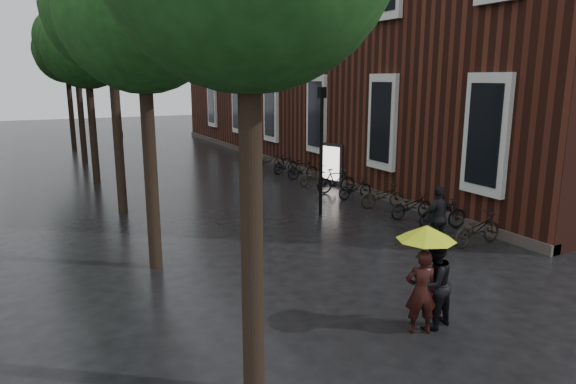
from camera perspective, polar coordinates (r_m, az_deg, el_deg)
ground at (r=9.71m, az=22.22°, el=-16.98°), size 120.00×120.00×0.00m
brick_building at (r=30.17m, az=7.95°, el=15.00°), size 10.20×33.20×12.00m
street_trees at (r=21.49m, az=-20.59°, el=16.32°), size 4.33×34.03×8.91m
person_burgundy at (r=9.89m, az=14.55°, el=-10.68°), size 0.70×0.59×1.61m
person_black at (r=10.13m, az=15.80°, el=-9.74°), size 0.99×0.85×1.75m
lime_umbrella at (r=9.59m, az=15.13°, el=-4.38°), size 1.08×1.08×1.60m
pedestrian_walking at (r=14.64m, az=16.42°, el=-2.81°), size 1.06×0.47×1.79m
parked_bicycles at (r=20.49m, az=6.92°, el=0.67°), size 2.05×14.88×1.01m
ad_lightbox at (r=22.90m, az=4.99°, el=3.13°), size 0.28×1.20×1.81m
lamp_post at (r=17.40m, az=3.73°, el=5.93°), size 0.22×0.22×4.35m
cycle_sign at (r=23.56m, az=-18.00°, el=4.56°), size 0.13×0.44×2.44m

